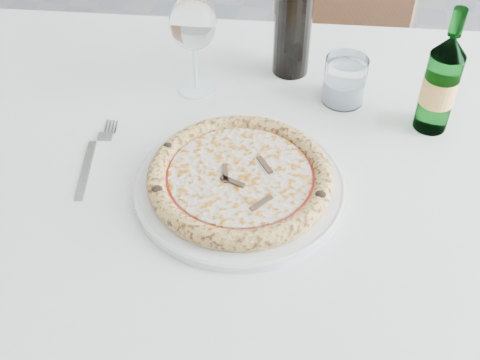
{
  "coord_description": "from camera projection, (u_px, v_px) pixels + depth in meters",
  "views": [
    {
      "loc": [
        0.27,
        -0.97,
        1.41
      ],
      "look_at": [
        0.13,
        -0.32,
        0.78
      ],
      "focal_mm": 45.0,
      "sensor_mm": 36.0,
      "label": 1
    }
  ],
  "objects": [
    {
      "name": "beer_bottle",
      "position": [
        441.0,
        83.0,
        0.98
      ],
      "size": [
        0.06,
        0.06,
        0.22
      ],
      "color": "#31843F",
      "rests_on": "dining_table"
    },
    {
      "name": "dining_table",
      "position": [
        252.0,
        186.0,
        1.06
      ],
      "size": [
        1.53,
        1.01,
        0.76
      ],
      "color": "brown",
      "rests_on": "floor"
    },
    {
      "name": "tumbler",
      "position": [
        344.0,
        83.0,
        1.08
      ],
      "size": [
        0.08,
        0.08,
        0.09
      ],
      "color": "white",
      "rests_on": "dining_table"
    },
    {
      "name": "wine_bottle",
      "position": [
        294.0,
        14.0,
        1.09
      ],
      "size": [
        0.07,
        0.07,
        0.28
      ],
      "color": "black",
      "rests_on": "dining_table"
    },
    {
      "name": "floor",
      "position": [
        217.0,
        297.0,
        1.71
      ],
      "size": [
        5.0,
        6.0,
        0.02
      ],
      "primitive_type": "cube",
      "color": "slate",
      "rests_on": "ground"
    },
    {
      "name": "plate",
      "position": [
        240.0,
        185.0,
        0.93
      ],
      "size": [
        0.33,
        0.33,
        0.02
      ],
      "color": "silver",
      "rests_on": "dining_table"
    },
    {
      "name": "pizza",
      "position": [
        240.0,
        177.0,
        0.91
      ],
      "size": [
        0.28,
        0.28,
        0.03
      ],
      "color": "tan",
      "rests_on": "plate"
    },
    {
      "name": "fork",
      "position": [
        92.0,
        159.0,
        0.98
      ],
      "size": [
        0.04,
        0.2,
        0.0
      ],
      "color": "gray",
      "rests_on": "dining_table"
    },
    {
      "name": "wine_glass",
      "position": [
        193.0,
        26.0,
        1.03
      ],
      "size": [
        0.08,
        0.08,
        0.18
      ],
      "color": "white",
      "rests_on": "dining_table"
    },
    {
      "name": "chair_far",
      "position": [
        327.0,
        41.0,
        1.67
      ],
      "size": [
        0.5,
        0.5,
        0.93
      ],
      "color": "brown",
      "rests_on": "floor"
    }
  ]
}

